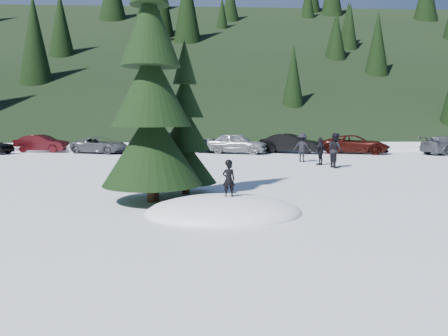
{
  "coord_description": "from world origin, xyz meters",
  "views": [
    {
      "loc": [
        -0.58,
        -12.19,
        2.72
      ],
      "look_at": [
        0.09,
        1.63,
        1.1
      ],
      "focal_mm": 35.0,
      "sensor_mm": 36.0,
      "label": 1
    }
  ],
  "objects_px": {
    "car_4": "(237,143)",
    "car_5": "(290,143)",
    "spruce_tall": "(151,98)",
    "spruce_short": "(185,135)",
    "car_3": "(184,142)",
    "car_6": "(355,144)",
    "adult_2": "(302,148)",
    "car_2": "(100,145)",
    "adult_0": "(335,150)",
    "car_1": "(42,144)",
    "child_skier": "(229,179)",
    "adult_1": "(320,151)"
  },
  "relations": [
    {
      "from": "spruce_tall",
      "to": "adult_2",
      "type": "bearing_deg",
      "value": 57.92
    },
    {
      "from": "car_4",
      "to": "car_6",
      "type": "distance_m",
      "value": 8.86
    },
    {
      "from": "car_6",
      "to": "car_3",
      "type": "bearing_deg",
      "value": 100.6
    },
    {
      "from": "car_1",
      "to": "car_2",
      "type": "distance_m",
      "value": 4.96
    },
    {
      "from": "adult_2",
      "to": "car_4",
      "type": "height_order",
      "value": "adult_2"
    },
    {
      "from": "adult_2",
      "to": "car_6",
      "type": "height_order",
      "value": "adult_2"
    },
    {
      "from": "car_3",
      "to": "child_skier",
      "type": "bearing_deg",
      "value": -155.64
    },
    {
      "from": "child_skier",
      "to": "car_4",
      "type": "distance_m",
      "value": 20.39
    },
    {
      "from": "car_4",
      "to": "car_3",
      "type": "bearing_deg",
      "value": 82.96
    },
    {
      "from": "child_skier",
      "to": "car_3",
      "type": "xyz_separation_m",
      "value": [
        -2.21,
        22.37,
        -0.2
      ]
    },
    {
      "from": "adult_1",
      "to": "car_5",
      "type": "relative_size",
      "value": 0.36
    },
    {
      "from": "car_4",
      "to": "car_5",
      "type": "bearing_deg",
      "value": -66.59
    },
    {
      "from": "adult_0",
      "to": "car_3",
      "type": "distance_m",
      "value": 14.33
    },
    {
      "from": "car_3",
      "to": "car_5",
      "type": "relative_size",
      "value": 1.2
    },
    {
      "from": "child_skier",
      "to": "car_2",
      "type": "xyz_separation_m",
      "value": [
        -8.46,
        21.06,
        -0.36
      ]
    },
    {
      "from": "adult_2",
      "to": "car_3",
      "type": "height_order",
      "value": "adult_2"
    },
    {
      "from": "adult_1",
      "to": "car_1",
      "type": "bearing_deg",
      "value": -73.03
    },
    {
      "from": "car_3",
      "to": "car_5",
      "type": "xyz_separation_m",
      "value": [
        8.1,
        -1.83,
        -0.04
      ]
    },
    {
      "from": "car_2",
      "to": "car_6",
      "type": "height_order",
      "value": "car_6"
    },
    {
      "from": "spruce_short",
      "to": "car_2",
      "type": "relative_size",
      "value": 1.22
    },
    {
      "from": "adult_0",
      "to": "car_4",
      "type": "xyz_separation_m",
      "value": [
        -4.57,
        9.38,
        -0.18
      ]
    },
    {
      "from": "adult_1",
      "to": "car_2",
      "type": "bearing_deg",
      "value": -76.55
    },
    {
      "from": "car_3",
      "to": "car_6",
      "type": "height_order",
      "value": "car_3"
    },
    {
      "from": "car_6",
      "to": "spruce_tall",
      "type": "bearing_deg",
      "value": 165.38
    },
    {
      "from": "spruce_short",
      "to": "car_3",
      "type": "distance_m",
      "value": 19.21
    },
    {
      "from": "spruce_short",
      "to": "child_skier",
      "type": "xyz_separation_m",
      "value": [
        1.34,
        -3.23,
        -1.13
      ]
    },
    {
      "from": "adult_1",
      "to": "car_4",
      "type": "relative_size",
      "value": 0.35
    },
    {
      "from": "child_skier",
      "to": "car_1",
      "type": "height_order",
      "value": "child_skier"
    },
    {
      "from": "child_skier",
      "to": "adult_1",
      "type": "height_order",
      "value": "adult_1"
    },
    {
      "from": "car_1",
      "to": "car_6",
      "type": "distance_m",
      "value": 24.05
    },
    {
      "from": "car_2",
      "to": "car_4",
      "type": "relative_size",
      "value": 0.97
    },
    {
      "from": "adult_0",
      "to": "car_1",
      "type": "bearing_deg",
      "value": 51.48
    },
    {
      "from": "car_4",
      "to": "adult_1",
      "type": "bearing_deg",
      "value": -132.89
    },
    {
      "from": "adult_1",
      "to": "adult_2",
      "type": "distance_m",
      "value": 1.87
    },
    {
      "from": "adult_0",
      "to": "car_1",
      "type": "distance_m",
      "value": 22.75
    },
    {
      "from": "car_6",
      "to": "car_4",
      "type": "bearing_deg",
      "value": 109.04
    },
    {
      "from": "adult_1",
      "to": "car_6",
      "type": "xyz_separation_m",
      "value": [
        4.74,
        7.73,
        -0.1
      ]
    },
    {
      "from": "adult_0",
      "to": "car_1",
      "type": "height_order",
      "value": "adult_0"
    },
    {
      "from": "child_skier",
      "to": "adult_1",
      "type": "bearing_deg",
      "value": -119.1
    },
    {
      "from": "adult_0",
      "to": "adult_1",
      "type": "bearing_deg",
      "value": 10.53
    },
    {
      "from": "car_1",
      "to": "spruce_short",
      "type": "bearing_deg",
      "value": -140.37
    },
    {
      "from": "spruce_short",
      "to": "car_1",
      "type": "distance_m",
      "value": 22.61
    },
    {
      "from": "adult_1",
      "to": "car_6",
      "type": "height_order",
      "value": "adult_1"
    },
    {
      "from": "child_skier",
      "to": "car_5",
      "type": "height_order",
      "value": "same"
    },
    {
      "from": "spruce_tall",
      "to": "spruce_short",
      "type": "height_order",
      "value": "spruce_tall"
    },
    {
      "from": "adult_2",
      "to": "car_6",
      "type": "bearing_deg",
      "value": -109.04
    },
    {
      "from": "adult_2",
      "to": "car_2",
      "type": "bearing_deg",
      "value": -4.09
    },
    {
      "from": "car_4",
      "to": "adult_2",
      "type": "bearing_deg",
      "value": -131.08
    },
    {
      "from": "adult_1",
      "to": "adult_0",
      "type": "bearing_deg",
      "value": 63.56
    },
    {
      "from": "spruce_short",
      "to": "car_3",
      "type": "height_order",
      "value": "spruce_short"
    }
  ]
}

